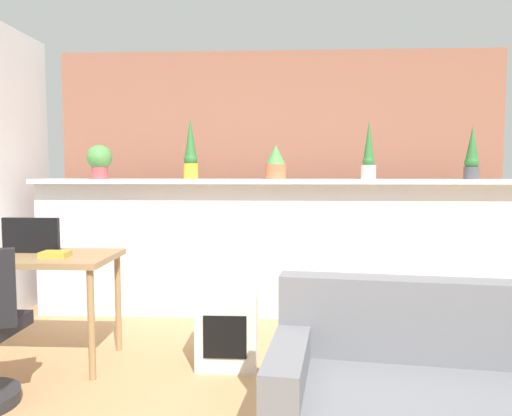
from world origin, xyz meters
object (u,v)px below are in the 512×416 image
object	(u,v)px
book_on_desk	(55,254)
potted_plant_3	(369,155)
side_cube_shelf	(228,327)
potted_plant_1	(191,153)
potted_plant_4	(472,156)
potted_plant_2	(276,163)
tv_monitor	(31,235)
desk	(32,267)
potted_plant_0	(99,160)
couch	(450,410)

from	to	relation	value
book_on_desk	potted_plant_3	bearing A→B (deg)	26.50
side_cube_shelf	book_on_desk	size ratio (longest dim) A/B	2.80
potted_plant_3	side_cube_shelf	world-z (taller)	potted_plant_3
potted_plant_1	potted_plant_4	size ratio (longest dim) A/B	1.17
potted_plant_2	tv_monitor	bearing A→B (deg)	-149.32
potted_plant_4	desk	xyz separation A→B (m)	(-3.33, -1.10, -0.78)
tv_monitor	desk	bearing A→B (deg)	-60.78
potted_plant_0	potted_plant_2	bearing A→B (deg)	0.49
potted_plant_0	side_cube_shelf	world-z (taller)	potted_plant_0
potted_plant_1	desk	size ratio (longest dim) A/B	0.49
potted_plant_1	side_cube_shelf	world-z (taller)	potted_plant_1
potted_plant_4	book_on_desk	xyz separation A→B (m)	(-3.14, -1.16, -0.68)
potted_plant_3	potted_plant_4	world-z (taller)	potted_plant_3
tv_monitor	potted_plant_3	bearing A→B (deg)	21.52
potted_plant_4	tv_monitor	world-z (taller)	potted_plant_4
book_on_desk	couch	distance (m)	2.51
desk	potted_plant_4	bearing A→B (deg)	18.26
potted_plant_0	couch	bearing A→B (deg)	-42.50
tv_monitor	potted_plant_2	bearing A→B (deg)	30.68
desk	tv_monitor	xyz separation A→B (m)	(-0.04, 0.08, 0.21)
potted_plant_2	side_cube_shelf	size ratio (longest dim) A/B	0.60
couch	potted_plant_2	bearing A→B (deg)	109.84
potted_plant_2	book_on_desk	size ratio (longest dim) A/B	1.67
potted_plant_2	couch	bearing A→B (deg)	-70.16
potted_plant_3	potted_plant_4	size ratio (longest dim) A/B	1.12
potted_plant_0	potted_plant_2	distance (m)	1.57
potted_plant_2	potted_plant_0	bearing A→B (deg)	-179.51
book_on_desk	potted_plant_1	bearing A→B (deg)	58.30
desk	tv_monitor	bearing A→B (deg)	119.22
potted_plant_2	potted_plant_3	world-z (taller)	potted_plant_3
tv_monitor	book_on_desk	xyz separation A→B (m)	(0.24, -0.14, -0.10)
potted_plant_1	couch	bearing A→B (deg)	-54.63
couch	book_on_desk	bearing A→B (deg)	155.37
potted_plant_4	potted_plant_2	bearing A→B (deg)	-179.40
side_cube_shelf	book_on_desk	world-z (taller)	book_on_desk
potted_plant_4	book_on_desk	size ratio (longest dim) A/B	2.58
potted_plant_4	book_on_desk	bearing A→B (deg)	-159.71
tv_monitor	couch	distance (m)	2.80
potted_plant_2	potted_plant_3	bearing A→B (deg)	-1.43
potted_plant_2	book_on_desk	distance (m)	1.95
book_on_desk	couch	size ratio (longest dim) A/B	0.11
potted_plant_2	potted_plant_3	size ratio (longest dim) A/B	0.58
potted_plant_3	couch	distance (m)	2.45
desk	book_on_desk	size ratio (longest dim) A/B	6.17
side_cube_shelf	book_on_desk	distance (m)	1.26
side_cube_shelf	couch	size ratio (longest dim) A/B	0.30
potted_plant_2	potted_plant_4	bearing A→B (deg)	0.60
potted_plant_1	potted_plant_3	distance (m)	1.55
potted_plant_0	potted_plant_3	world-z (taller)	potted_plant_3
potted_plant_1	side_cube_shelf	xyz separation A→B (m)	(0.44, -1.02, -1.23)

